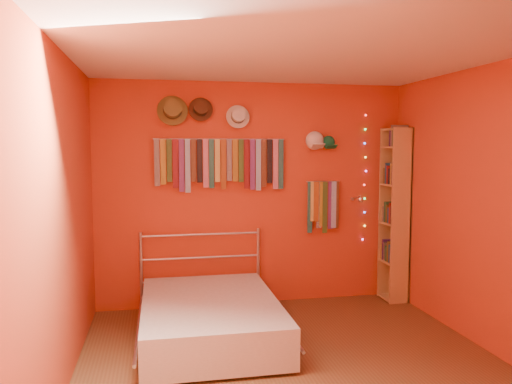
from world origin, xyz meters
TOP-DOWN VIEW (x-y plane):
  - ground at (0.00, 0.00)m, footprint 3.50×3.50m
  - back_wall at (0.00, 1.75)m, footprint 3.50×0.02m
  - right_wall at (1.75, 0.00)m, footprint 0.02×3.50m
  - left_wall at (-1.75, 0.00)m, footprint 0.02×3.50m
  - ceiling at (0.00, 0.00)m, footprint 3.50×3.50m
  - tie_rack at (-0.37, 1.69)m, footprint 1.45×0.03m
  - small_tie_rack at (0.81, 1.69)m, footprint 0.40×0.03m
  - fedora_olive at (-0.90, 1.65)m, footprint 0.33×0.18m
  - fedora_brown at (-0.59, 1.66)m, footprint 0.26×0.14m
  - fedora_white at (-0.19, 1.66)m, footprint 0.26×0.14m
  - cap_white at (0.70, 1.70)m, footprint 0.20×0.24m
  - cap_green at (0.87, 1.70)m, footprint 0.16×0.21m
  - fairy_lights at (1.32, 1.71)m, footprint 0.05×0.02m
  - reading_lamp at (1.18, 1.53)m, footprint 0.07×0.29m
  - bookshelf at (1.66, 1.53)m, footprint 0.25×0.34m
  - bed at (-0.61, 0.73)m, footprint 1.33×1.82m

SIDE VIEW (x-z plane):
  - ground at x=0.00m, z-range 0.00..0.00m
  - bed at x=-0.61m, z-range -0.23..0.64m
  - bookshelf at x=1.66m, z-range 0.02..2.02m
  - small_tie_rack at x=0.81m, z-range 0.83..1.43m
  - reading_lamp at x=1.18m, z-range 1.15..1.23m
  - back_wall at x=0.00m, z-range 0.00..2.50m
  - right_wall at x=1.75m, z-range 0.00..2.50m
  - left_wall at x=-1.75m, z-range 0.00..2.50m
  - fairy_lights at x=1.32m, z-range 0.68..2.16m
  - tie_rack at x=-0.37m, z-range 1.33..1.91m
  - cap_green at x=0.87m, z-range 1.75..1.92m
  - cap_white at x=0.70m, z-range 1.76..1.95m
  - fedora_white at x=-0.19m, z-range 1.99..2.25m
  - fedora_olive at x=-0.90m, z-range 2.02..2.34m
  - fedora_brown at x=-0.59m, z-range 2.07..2.32m
  - ceiling at x=0.00m, z-range 2.49..2.51m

